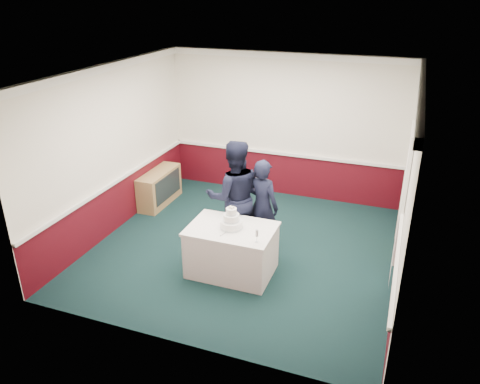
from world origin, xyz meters
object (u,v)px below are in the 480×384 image
(sideboard, at_px, (160,187))
(wedding_cake, at_px, (231,221))
(champagne_flute, at_px, (257,234))
(cake_knife, at_px, (225,233))
(cake_table, at_px, (232,250))
(person_man, at_px, (234,197))
(person_woman, at_px, (262,206))

(sideboard, distance_m, wedding_cake, 3.04)
(champagne_flute, bearing_deg, wedding_cake, 150.75)
(sideboard, height_order, cake_knife, cake_knife)
(wedding_cake, distance_m, champagne_flute, 0.57)
(sideboard, distance_m, champagne_flute, 3.61)
(sideboard, bearing_deg, cake_table, -39.01)
(sideboard, height_order, person_man, person_man)
(cake_table, height_order, person_man, person_man)
(cake_table, xyz_separation_m, person_woman, (0.23, 0.83, 0.42))
(wedding_cake, height_order, champagne_flute, wedding_cake)
(sideboard, xyz_separation_m, cake_table, (2.33, -1.88, 0.05))
(cake_knife, xyz_separation_m, person_man, (-0.20, 0.91, 0.18))
(cake_table, relative_size, person_man, 0.68)
(sideboard, bearing_deg, wedding_cake, -39.01)
(cake_table, xyz_separation_m, cake_knife, (-0.03, -0.20, 0.39))
(wedding_cake, distance_m, person_woman, 0.86)
(sideboard, height_order, champagne_flute, champagne_flute)
(cake_table, bearing_deg, person_man, 107.54)
(sideboard, height_order, person_woman, person_woman)
(cake_knife, relative_size, person_woman, 0.13)
(cake_knife, height_order, champagne_flute, champagne_flute)
(wedding_cake, relative_size, cake_knife, 1.65)
(wedding_cake, relative_size, person_man, 0.19)
(wedding_cake, bearing_deg, sideboard, 140.99)
(person_woman, bearing_deg, cake_table, 88.64)
(cake_table, relative_size, cake_knife, 6.00)
(wedding_cake, xyz_separation_m, person_woman, (0.23, 0.83, -0.08))
(champagne_flute, distance_m, person_woman, 1.15)
(person_woman, bearing_deg, champagne_flute, 117.70)
(cake_knife, bearing_deg, cake_table, 99.29)
(champagne_flute, bearing_deg, sideboard, 142.55)
(person_woman, bearing_deg, cake_knife, 89.90)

